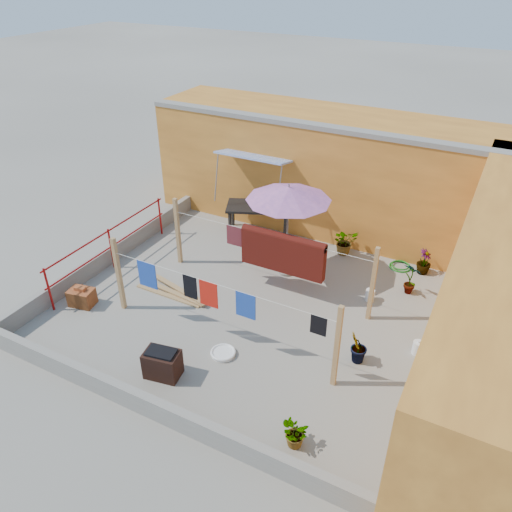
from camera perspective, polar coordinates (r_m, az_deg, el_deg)
name	(u,v)px	position (r m, az deg, el deg)	size (l,w,h in m)	color
ground	(251,305)	(11.42, -0.62, -5.67)	(80.00, 80.00, 0.00)	#9E998E
wall_back	(346,174)	(14.28, 10.23, 9.24)	(11.00, 3.27, 3.21)	orange
parapet_front	(152,407)	(9.11, -11.82, -16.55)	(8.30, 0.16, 0.44)	gray
parapet_left	(112,254)	(13.40, -16.18, 0.22)	(0.16, 7.30, 0.44)	gray
red_railing	(110,243)	(12.89, -16.33, 1.47)	(0.05, 4.20, 1.10)	#A11010
clothesline_rig	(275,258)	(11.12, 2.20, -0.26)	(5.09, 2.35, 1.80)	tan
patio_umbrella	(289,194)	(11.50, 3.76, 7.08)	(2.28, 2.28, 2.40)	gray
outdoor_table	(258,208)	(14.04, 0.28, 5.50)	(1.97, 1.51, 0.83)	black
brick_stack	(82,297)	(12.00, -19.29, -4.45)	(0.61, 0.49, 0.48)	#AC5827
lumber_pile	(174,292)	(11.89, -9.39, -4.13)	(1.93, 0.58, 0.12)	tan
brazier	(162,364)	(9.73, -10.64, -11.98)	(0.73, 0.55, 0.59)	black
white_basin	(223,353)	(10.16, -3.78, -10.99)	(0.51, 0.51, 0.09)	white
water_jug_a	(418,348)	(10.61, 17.99, -9.94)	(0.21, 0.21, 0.33)	white
water_jug_b	(370,295)	(11.80, 12.90, -4.36)	(0.21, 0.21, 0.33)	white
green_hose	(400,266)	(13.25, 16.15, -1.10)	(0.55, 0.55, 0.08)	#186D18
plant_back_a	(345,241)	(13.37, 10.12, 1.65)	(0.64, 0.55, 0.71)	#205017
plant_back_b	(424,262)	(13.04, 18.65, -0.64)	(0.36, 0.36, 0.64)	#205017
plant_right_a	(411,278)	(12.13, 17.31, -2.46)	(0.43, 0.29, 0.82)	#205017
plant_right_b	(358,348)	(9.97, 11.57, -10.25)	(0.40, 0.32, 0.73)	#205017
plant_right_c	(296,435)	(8.52, 4.56, -19.69)	(0.48, 0.42, 0.54)	#205017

